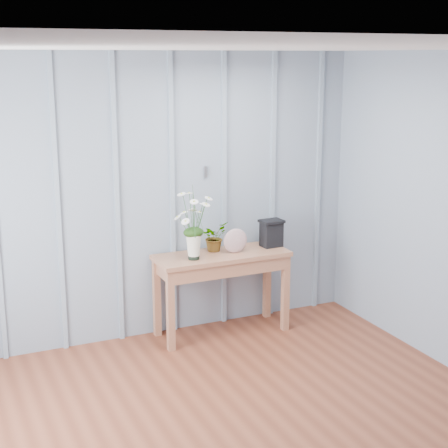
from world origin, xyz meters
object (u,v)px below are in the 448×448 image
carved_box (271,233)px  sideboard (222,266)px  felt_disc_vessel (235,241)px  daisy_vase (193,216)px

carved_box → sideboard: bearing=-177.4°
felt_disc_vessel → carved_box: size_ratio=0.89×
felt_disc_vessel → daisy_vase: bearing=-170.2°
sideboard → carved_box: 0.56m
sideboard → felt_disc_vessel: (0.12, -0.03, 0.22)m
daisy_vase → felt_disc_vessel: size_ratio=2.79×
felt_disc_vessel → carved_box: (0.39, 0.05, 0.02)m
carved_box → felt_disc_vessel: bearing=-172.1°
sideboard → felt_disc_vessel: bearing=-14.5°
felt_disc_vessel → carved_box: 0.39m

